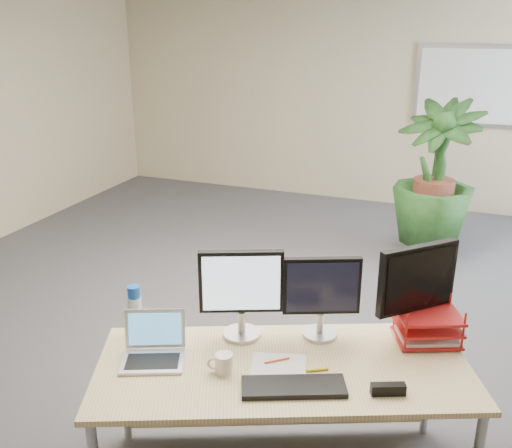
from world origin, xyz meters
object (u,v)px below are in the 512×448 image
at_px(desk, 281,378).
at_px(monitor_left, 241,288).
at_px(laptop, 154,347).
at_px(floor_plant, 434,185).
at_px(monitor_right, 322,292).

relative_size(desk, monitor_left, 4.07).
bearing_deg(laptop, monitor_left, 45.76).
bearing_deg(floor_plant, monitor_left, -102.86).
bearing_deg(floor_plant, laptop, -106.70).
relative_size(floor_plant, laptop, 3.91).
bearing_deg(monitor_right, floor_plant, 83.59).
height_order(monitor_right, laptop, monitor_right).
xyz_separation_m(floor_plant, monitor_right, (-0.35, -3.08, 0.22)).
bearing_deg(floor_plant, desk, -98.22).
xyz_separation_m(floor_plant, laptop, (-1.07, -3.57, 0.01)).
distance_m(floor_plant, monitor_right, 3.10).
distance_m(floor_plant, laptop, 3.73).
bearing_deg(floor_plant, monitor_right, -96.41).
height_order(monitor_left, laptop, monitor_left).
bearing_deg(laptop, desk, 23.14).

